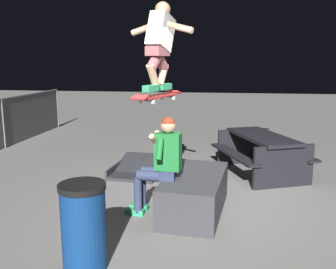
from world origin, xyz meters
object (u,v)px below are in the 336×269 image
object	(u,v)px
skater_airborne	(160,42)
person_sitting_on_ledge	(160,161)
trash_bin	(84,226)
skateboard	(158,96)
ledge_box_main	(195,193)
picnic_table_back	(262,148)
kicker_ramp	(138,170)

from	to	relation	value
skater_airborne	person_sitting_on_ledge	bearing A→B (deg)	-172.62
trash_bin	skateboard	bearing A→B (deg)	-19.71
ledge_box_main	picnic_table_back	world-z (taller)	picnic_table_back
person_sitting_on_ledge	kicker_ramp	xyz separation A→B (m)	(1.84, 0.73, -0.71)
ledge_box_main	skateboard	distance (m)	1.46
ledge_box_main	person_sitting_on_ledge	size ratio (longest dim) A/B	1.14
picnic_table_back	skater_airborne	bearing A→B (deg)	142.94
person_sitting_on_ledge	picnic_table_back	world-z (taller)	person_sitting_on_ledge
person_sitting_on_ledge	skater_airborne	bearing A→B (deg)	7.38
person_sitting_on_ledge	skater_airborne	xyz separation A→B (m)	(0.06, 0.01, 1.55)
ledge_box_main	skater_airborne	distance (m)	2.11
skateboard	kicker_ramp	size ratio (longest dim) A/B	0.85
person_sitting_on_ledge	trash_bin	distance (m)	1.56
ledge_box_main	kicker_ramp	distance (m)	2.05
ledge_box_main	trash_bin	distance (m)	1.91
skateboard	trash_bin	distance (m)	1.93
person_sitting_on_ledge	kicker_ramp	world-z (taller)	person_sitting_on_ledge
ledge_box_main	kicker_ramp	xyz separation A→B (m)	(1.66, 1.19, -0.21)
skater_airborne	kicker_ramp	size ratio (longest dim) A/B	0.92
person_sitting_on_ledge	trash_bin	bearing A→B (deg)	159.31
ledge_box_main	person_sitting_on_ledge	bearing A→B (deg)	111.75
ledge_box_main	kicker_ramp	size ratio (longest dim) A/B	1.28
picnic_table_back	trash_bin	xyz separation A→B (m)	(-3.55, 2.09, -0.05)
ledge_box_main	skater_airborne	size ratio (longest dim) A/B	1.40
trash_bin	skater_airborne	bearing A→B (deg)	-19.69
ledge_box_main	person_sitting_on_ledge	world-z (taller)	person_sitting_on_ledge
picnic_table_back	trash_bin	size ratio (longest dim) A/B	2.31
kicker_ramp	picnic_table_back	world-z (taller)	picnic_table_back
person_sitting_on_ledge	trash_bin	world-z (taller)	person_sitting_on_ledge
skateboard	picnic_table_back	xyz separation A→B (m)	(2.12, -1.58, -1.14)
kicker_ramp	ledge_box_main	bearing A→B (deg)	-144.27
skateboard	trash_bin	world-z (taller)	skateboard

